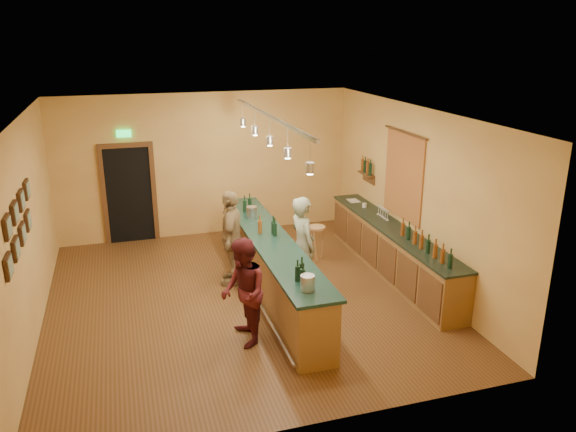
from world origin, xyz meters
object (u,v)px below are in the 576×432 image
object	(u,v)px
customer_b	(232,238)
back_counter	(392,250)
tasting_bar	(271,262)
bar_stool	(317,233)
customer_a	(243,292)
bartender	(303,246)

from	to	relation	value
customer_b	back_counter	bearing A→B (deg)	100.92
tasting_bar	bar_stool	bearing A→B (deg)	43.62
customer_a	customer_b	size ratio (longest dim) A/B	0.92
tasting_bar	bartender	world-z (taller)	bartender
bartender	customer_b	world-z (taller)	bartender
tasting_bar	bar_stool	world-z (taller)	tasting_bar
bartender	customer_a	bearing A→B (deg)	125.49
bartender	customer_a	distance (m)	1.92
back_counter	bar_stool	distance (m)	1.55
tasting_bar	customer_a	size ratio (longest dim) A/B	3.13
back_counter	customer_a	distance (m)	3.64
customer_a	bar_stool	distance (m)	3.39
back_counter	tasting_bar	world-z (taller)	tasting_bar
customer_b	bar_stool	bearing A→B (deg)	126.79
back_counter	bar_stool	size ratio (longest dim) A/B	6.25
tasting_bar	customer_b	distance (m)	0.92
bartender	tasting_bar	bearing A→B (deg)	71.58
tasting_bar	customer_b	bearing A→B (deg)	128.54
bartender	bar_stool	bearing A→B (deg)	-38.50
customer_a	bartender	bearing A→B (deg)	135.61
bar_stool	customer_a	bearing A→B (deg)	-128.13
customer_a	back_counter	bearing A→B (deg)	117.33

